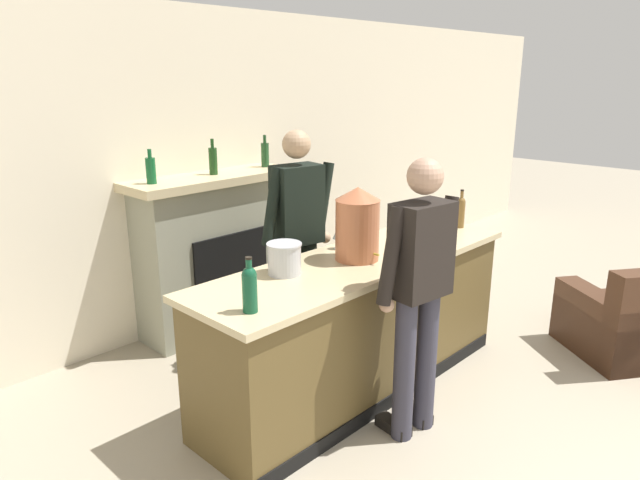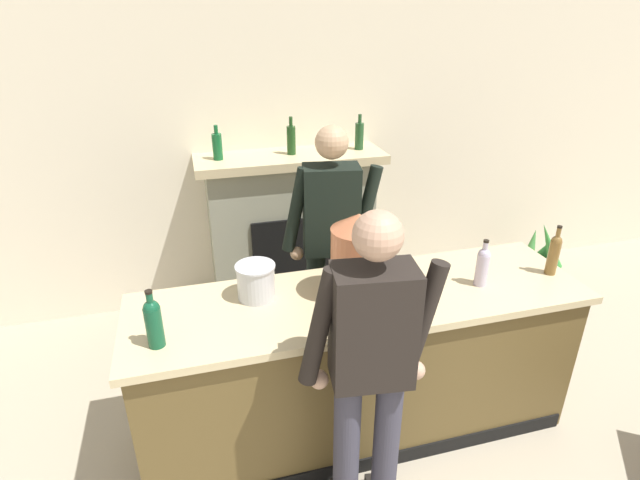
{
  "view_description": "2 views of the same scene",
  "coord_description": "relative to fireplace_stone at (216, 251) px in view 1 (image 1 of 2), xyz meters",
  "views": [
    {
      "loc": [
        -2.91,
        0.1,
        2.19
      ],
      "look_at": [
        0.05,
        2.96,
        0.99
      ],
      "focal_mm": 32.0,
      "sensor_mm": 36.0,
      "label": 1
    },
    {
      "loc": [
        -0.92,
        0.21,
        2.47
      ],
      "look_at": [
        -0.15,
        3.02,
        1.09
      ],
      "focal_mm": 28.0,
      "sensor_mm": 36.0,
      "label": 2
    }
  ],
  "objects": [
    {
      "name": "copper_dispenser",
      "position": [
        0.03,
        -1.6,
        0.53
      ],
      "size": [
        0.3,
        0.34,
        0.5
      ],
      "color": "#B86742",
      "rests_on": "bar_counter"
    },
    {
      "name": "wine_bottle_cabernet_heavy",
      "position": [
        -1.05,
        -1.77,
        0.42
      ],
      "size": [
        0.08,
        0.08,
        0.31
      ],
      "color": "#124B2F",
      "rests_on": "bar_counter"
    },
    {
      "name": "person_bartender",
      "position": [
        0.06,
        -0.99,
        0.31
      ],
      "size": [
        0.65,
        0.35,
        1.81
      ],
      "color": "black",
      "rests_on": "ground_plane"
    },
    {
      "name": "potted_plant_corner",
      "position": [
        2.35,
        -0.34,
        -0.47
      ],
      "size": [
        0.37,
        0.42,
        0.71
      ],
      "color": "#51443E",
      "rests_on": "ground_plane"
    },
    {
      "name": "person_customer",
      "position": [
        -0.11,
        -2.2,
        0.27
      ],
      "size": [
        0.65,
        0.34,
        1.75
      ],
      "color": "#363542",
      "rests_on": "ground_plane"
    },
    {
      "name": "wall_back_panel",
      "position": [
        0.11,
        0.26,
        0.68
      ],
      "size": [
        12.0,
        0.07,
        2.75
      ],
      "color": "beige",
      "rests_on": "ground_plane"
    },
    {
      "name": "armchair_black",
      "position": [
        1.97,
        -2.9,
        -0.43
      ],
      "size": [
        1.2,
        1.18,
        0.81
      ],
      "color": "#472A1B",
      "rests_on": "ground_plane"
    },
    {
      "name": "wine_bottle_burgundy_dark",
      "position": [
        0.77,
        -1.67,
        0.41
      ],
      "size": [
        0.07,
        0.07,
        0.29
      ],
      "color": "#B3A9C1",
      "rests_on": "bar_counter"
    },
    {
      "name": "wine_glass_front_right",
      "position": [
        0.12,
        -1.34,
        0.39
      ],
      "size": [
        0.07,
        0.07,
        0.16
      ],
      "color": "silver",
      "rests_on": "bar_counter"
    },
    {
      "name": "bar_counter",
      "position": [
        0.06,
        -1.6,
        -0.21
      ],
      "size": [
        2.61,
        0.75,
        0.98
      ],
      "color": "brown",
      "rests_on": "ground_plane"
    },
    {
      "name": "wine_glass_near_bucket",
      "position": [
        0.2,
        -1.8,
        0.39
      ],
      "size": [
        0.07,
        0.07,
        0.16
      ],
      "color": "silver",
      "rests_on": "bar_counter"
    },
    {
      "name": "wine_bottle_port_short",
      "position": [
        1.25,
        -1.66,
        0.42
      ],
      "size": [
        0.07,
        0.07,
        0.32
      ],
      "color": "brown",
      "rests_on": "bar_counter"
    },
    {
      "name": "fireplace_stone",
      "position": [
        0.0,
        0.0,
        0.0
      ],
      "size": [
        1.53,
        0.52,
        1.68
      ],
      "color": "gray",
      "rests_on": "ground_plane"
    },
    {
      "name": "ice_bucket_steel",
      "position": [
        -0.51,
        -1.46,
        0.38
      ],
      "size": [
        0.22,
        0.22,
        0.2
      ],
      "color": "silver",
      "rests_on": "bar_counter"
    }
  ]
}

